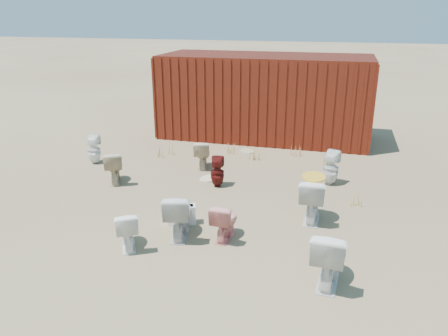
% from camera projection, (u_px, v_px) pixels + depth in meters
% --- Properties ---
extents(ground, '(100.00, 100.00, 0.00)m').
position_uv_depth(ground, '(216.00, 204.00, 8.56)').
color(ground, brown).
rests_on(ground, ground).
extents(shipping_container, '(6.00, 2.40, 2.40)m').
position_uv_depth(shipping_container, '(265.00, 97.00, 12.88)').
color(shipping_container, '#550F0E').
rests_on(shipping_container, ground).
extents(toilet_front_a, '(0.63, 0.73, 0.65)m').
position_uv_depth(toilet_front_a, '(127.00, 229.00, 6.91)').
color(toilet_front_a, white).
rests_on(toilet_front_a, ground).
extents(toilet_front_pink, '(0.41, 0.66, 0.64)m').
position_uv_depth(toilet_front_pink, '(225.00, 221.00, 7.18)').
color(toilet_front_pink, pink).
rests_on(toilet_front_pink, ground).
extents(toilet_front_c, '(0.59, 0.85, 0.79)m').
position_uv_depth(toilet_front_c, '(179.00, 215.00, 7.22)').
color(toilet_front_c, silver).
rests_on(toilet_front_c, ground).
extents(toilet_front_maroon, '(0.35, 0.35, 0.65)m').
position_uv_depth(toilet_front_maroon, '(217.00, 172.00, 9.34)').
color(toilet_front_maroon, '#51100D').
rests_on(toilet_front_maroon, ground).
extents(toilet_front_e, '(0.53, 0.86, 0.84)m').
position_uv_depth(toilet_front_e, '(329.00, 256.00, 5.96)').
color(toilet_front_e, white).
rests_on(toilet_front_e, ground).
extents(toilet_back_a, '(0.39, 0.40, 0.71)m').
position_uv_depth(toilet_back_a, '(94.00, 150.00, 10.77)').
color(toilet_back_a, white).
rests_on(toilet_back_a, ground).
extents(toilet_back_beige_left, '(0.67, 0.81, 0.72)m').
position_uv_depth(toilet_back_beige_left, '(114.00, 167.00, 9.57)').
color(toilet_back_beige_left, '#C7B592').
rests_on(toilet_back_beige_left, ground).
extents(toilet_back_beige_right, '(0.54, 0.75, 0.69)m').
position_uv_depth(toilet_back_beige_right, '(202.00, 154.00, 10.46)').
color(toilet_back_beige_right, beige).
rests_on(toilet_back_beige_right, ground).
extents(toilet_back_yellowlid, '(0.46, 0.81, 0.82)m').
position_uv_depth(toilet_back_yellowlid, '(312.00, 199.00, 7.79)').
color(toilet_back_yellowlid, white).
rests_on(toilet_back_yellowlid, ground).
extents(toilet_back_e, '(0.42, 0.43, 0.76)m').
position_uv_depth(toilet_back_e, '(331.00, 168.00, 9.43)').
color(toilet_back_e, white).
rests_on(toilet_back_e, ground).
extents(yellow_lid, '(0.42, 0.52, 0.02)m').
position_uv_depth(yellow_lid, '(314.00, 177.00, 7.65)').
color(yellow_lid, gold).
rests_on(yellow_lid, toilet_back_yellowlid).
extents(loose_tank, '(0.54, 0.36, 0.35)m').
position_uv_depth(loose_tank, '(182.00, 215.00, 7.73)').
color(loose_tank, white).
rests_on(loose_tank, ground).
extents(loose_lid_near, '(0.51, 0.59, 0.02)m').
position_uv_depth(loose_lid_near, '(209.00, 178.00, 9.86)').
color(loose_lid_near, beige).
rests_on(loose_lid_near, ground).
extents(loose_lid_far, '(0.53, 0.58, 0.02)m').
position_uv_depth(loose_lid_far, '(247.00, 151.00, 11.77)').
color(loose_lid_far, tan).
rests_on(loose_lid_far, ground).
extents(weed_clump_a, '(0.36, 0.36, 0.32)m').
position_uv_depth(weed_clump_a, '(165.00, 150.00, 11.37)').
color(weed_clump_a, '#B29547').
rests_on(weed_clump_a, ground).
extents(weed_clump_b, '(0.32, 0.32, 0.31)m').
position_uv_depth(weed_clump_b, '(253.00, 153.00, 11.17)').
color(weed_clump_b, '#B29547').
rests_on(weed_clump_b, ground).
extents(weed_clump_c, '(0.36, 0.36, 0.29)m').
position_uv_depth(weed_clump_c, '(329.00, 159.00, 10.76)').
color(weed_clump_c, '#B29547').
rests_on(weed_clump_c, ground).
extents(weed_clump_d, '(0.30, 0.30, 0.30)m').
position_uv_depth(weed_clump_d, '(231.00, 147.00, 11.69)').
color(weed_clump_d, '#B29547').
rests_on(weed_clump_d, ground).
extents(weed_clump_e, '(0.34, 0.34, 0.31)m').
position_uv_depth(weed_clump_e, '(297.00, 150.00, 11.40)').
color(weed_clump_e, '#B29547').
rests_on(weed_clump_e, ground).
extents(weed_clump_f, '(0.28, 0.28, 0.24)m').
position_uv_depth(weed_clump_f, '(355.00, 199.00, 8.53)').
color(weed_clump_f, '#B29547').
rests_on(weed_clump_f, ground).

